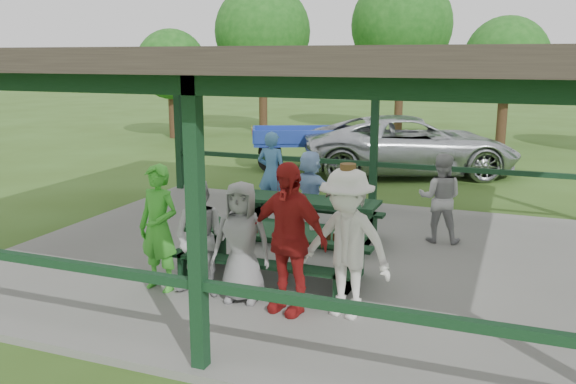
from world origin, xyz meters
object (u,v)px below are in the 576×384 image
at_px(contestant_grey_left, 201,239).
at_px(contestant_grey_mid, 242,242).
at_px(contestant_red, 288,238).
at_px(pickup_truck, 410,145).
at_px(contestant_green, 159,228).
at_px(spectator_grey, 440,198).
at_px(spectator_blue, 272,173).
at_px(spectator_lblue, 310,190).
at_px(farm_trailer, 299,146).
at_px(contestant_white_fedora, 346,243).
at_px(picnic_table_far, 307,214).
at_px(picnic_table_near, 273,248).

relative_size(contestant_grey_left, contestant_grey_mid, 0.99).
bearing_deg(contestant_red, contestant_grey_left, -168.58).
bearing_deg(contestant_grey_left, pickup_truck, 81.32).
xyz_separation_m(contestant_green, spectator_grey, (3.28, 3.67, -0.10)).
bearing_deg(spectator_grey, contestant_grey_mid, 56.49).
distance_m(spectator_blue, spectator_grey, 3.53).
height_order(spectator_lblue, farm_trailer, spectator_lblue).
xyz_separation_m(contestant_grey_mid, contestant_white_fedora, (1.41, 0.01, 0.14)).
distance_m(contestant_grey_left, pickup_truck, 10.28).
bearing_deg(spectator_grey, picnic_table_far, 16.04).
distance_m(contestant_red, farm_trailer, 10.78).
xyz_separation_m(picnic_table_far, spectator_grey, (2.16, 0.78, 0.30)).
bearing_deg(spectator_blue, farm_trailer, -73.89).
height_order(contestant_grey_left, contestant_red, contestant_red).
distance_m(picnic_table_far, spectator_lblue, 0.84).
distance_m(picnic_table_far, pickup_truck, 7.37).
bearing_deg(spectator_blue, contestant_red, 116.33).
bearing_deg(contestant_white_fedora, farm_trailer, 125.51).
bearing_deg(contestant_grey_left, picnic_table_far, 77.26).
bearing_deg(picnic_table_near, contestant_grey_mid, -96.35).
bearing_deg(picnic_table_near, spectator_grey, 54.77).
distance_m(picnic_table_near, farm_trailer, 9.69).
relative_size(picnic_table_far, spectator_lblue, 1.69).
height_order(contestant_red, spectator_grey, contestant_red).
distance_m(picnic_table_far, contestant_green, 3.12).
height_order(picnic_table_near, contestant_white_fedora, contestant_white_fedora).
xyz_separation_m(contestant_grey_left, contestant_red, (1.26, -0.06, 0.17)).
height_order(contestant_green, spectator_lblue, contestant_green).
bearing_deg(contestant_grey_left, spectator_blue, 97.14).
bearing_deg(contestant_grey_left, contestant_red, -6.06).
height_order(contestant_grey_mid, pickup_truck, contestant_grey_mid).
bearing_deg(farm_trailer, contestant_red, -94.17).
xyz_separation_m(contestant_grey_left, pickup_truck, (0.96, 10.24, -0.07)).
bearing_deg(pickup_truck, picnic_table_far, 153.95).
height_order(spectator_lblue, spectator_grey, spectator_grey).
height_order(contestant_green, contestant_white_fedora, contestant_white_fedora).
xyz_separation_m(contestant_grey_left, spectator_grey, (2.64, 3.67, -0.02)).
relative_size(spectator_lblue, farm_trailer, 0.41).
bearing_deg(contestant_green, contestant_white_fedora, 9.85).
bearing_deg(contestant_grey_mid, farm_trailer, 96.88).
relative_size(contestant_white_fedora, farm_trailer, 0.53).
distance_m(contestant_red, spectator_grey, 3.98).
height_order(contestant_grey_mid, spectator_grey, contestant_grey_mid).
relative_size(contestant_grey_left, spectator_lblue, 1.08).
xyz_separation_m(picnic_table_far, contestant_green, (-1.12, -2.89, 0.40)).
bearing_deg(contestant_red, contestant_grey_mid, -174.74).
relative_size(spectator_lblue, pickup_truck, 0.25).
height_order(picnic_table_far, contestant_grey_mid, contestant_grey_mid).
height_order(contestant_grey_mid, spectator_blue, spectator_blue).
distance_m(contestant_red, pickup_truck, 10.31).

